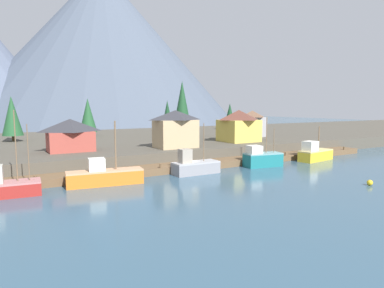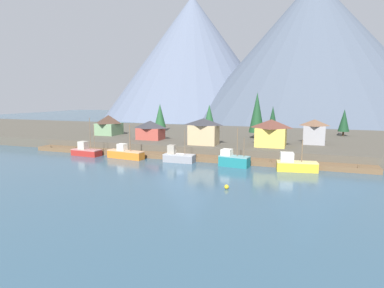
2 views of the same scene
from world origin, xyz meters
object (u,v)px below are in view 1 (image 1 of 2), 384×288
(fishing_boat_orange, at_px, (104,176))
(channel_buoy, at_px, (370,183))
(house_red, at_px, (70,135))
(conifer_near_right, at_px, (182,106))
(house_tan, at_px, (175,129))
(conifer_near_left, at_px, (12,116))
(fishing_boat_red, at_px, (2,187))
(fishing_boat_yellow, at_px, (315,154))
(conifer_back_left, at_px, (167,113))
(fishing_boat_grey, at_px, (195,166))
(house_grey, at_px, (252,123))
(fishing_boat_teal, at_px, (262,158))
(conifer_mid_right, at_px, (88,115))
(house_yellow, at_px, (239,125))
(conifer_mid_left, at_px, (230,114))

(fishing_boat_orange, relative_size, channel_buoy, 13.30)
(house_red, xyz_separation_m, conifer_near_right, (26.78, 12.50, 4.59))
(house_tan, distance_m, conifer_near_left, 34.93)
(house_red, bearing_deg, channel_buoy, -47.33)
(fishing_boat_red, distance_m, house_tan, 28.86)
(conifer_near_left, distance_m, conifer_near_right, 35.23)
(fishing_boat_yellow, height_order, conifer_back_left, conifer_back_left)
(fishing_boat_grey, xyz_separation_m, house_grey, (27.75, 20.54, 4.49))
(fishing_boat_teal, bearing_deg, house_tan, 140.23)
(fishing_boat_yellow, height_order, conifer_near_left, conifer_near_left)
(house_tan, relative_size, conifer_near_left, 0.78)
(fishing_boat_yellow, bearing_deg, fishing_boat_teal, 169.48)
(house_grey, distance_m, channel_buoy, 39.85)
(conifer_mid_right, bearing_deg, fishing_boat_orange, -100.66)
(fishing_boat_grey, relative_size, conifer_near_left, 0.79)
(conifer_near_left, xyz_separation_m, channel_buoy, (36.17, -52.90, -7.31))
(house_grey, height_order, conifer_near_right, conifer_near_right)
(fishing_boat_teal, distance_m, house_red, 30.52)
(fishing_boat_red, bearing_deg, house_yellow, 21.86)
(fishing_boat_yellow, bearing_deg, conifer_back_left, 92.38)
(house_tan, xyz_separation_m, house_red, (-16.50, 4.07, -0.65))
(fishing_boat_teal, relative_size, conifer_back_left, 0.92)
(conifer_near_right, bearing_deg, conifer_back_left, 77.94)
(fishing_boat_orange, relative_size, house_red, 1.31)
(fishing_boat_teal, xyz_separation_m, fishing_boat_yellow, (12.04, -0.24, -0.05))
(fishing_boat_orange, relative_size, fishing_boat_yellow, 1.20)
(conifer_mid_left, bearing_deg, conifer_near_left, -175.29)
(fishing_boat_teal, bearing_deg, fishing_boat_yellow, 6.96)
(fishing_boat_yellow, xyz_separation_m, conifer_near_left, (-45.60, 36.68, 6.38))
(house_tan, relative_size, conifer_back_left, 0.83)
(fishing_boat_grey, relative_size, fishing_boat_yellow, 0.92)
(fishing_boat_teal, bearing_deg, conifer_back_left, 93.40)
(house_yellow, distance_m, conifer_mid_right, 36.17)
(fishing_boat_red, relative_size, conifer_near_right, 0.72)
(fishing_boat_orange, xyz_separation_m, fishing_boat_teal, (25.26, 0.02, 0.21))
(fishing_boat_grey, relative_size, conifer_mid_left, 0.91)
(fishing_boat_red, bearing_deg, house_grey, 25.90)
(house_red, xyz_separation_m, conifer_near_left, (-7.22, 21.49, 2.54))
(fishing_boat_orange, relative_size, conifer_mid_right, 1.04)
(house_red, bearing_deg, fishing_boat_red, -123.34)
(conifer_near_left, xyz_separation_m, conifer_near_right, (34.00, -9.00, 2.05))
(fishing_boat_teal, height_order, fishing_boat_yellow, fishing_boat_teal)
(fishing_boat_grey, height_order, channel_buoy, fishing_boat_grey)
(fishing_boat_yellow, relative_size, conifer_near_right, 0.61)
(conifer_back_left, height_order, channel_buoy, conifer_back_left)
(fishing_boat_teal, height_order, house_red, fishing_boat_teal)
(fishing_boat_orange, bearing_deg, house_red, 101.72)
(house_grey, relative_size, house_yellow, 0.85)
(fishing_boat_yellow, bearing_deg, fishing_boat_orange, 170.29)
(conifer_back_left, bearing_deg, fishing_boat_teal, -94.70)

